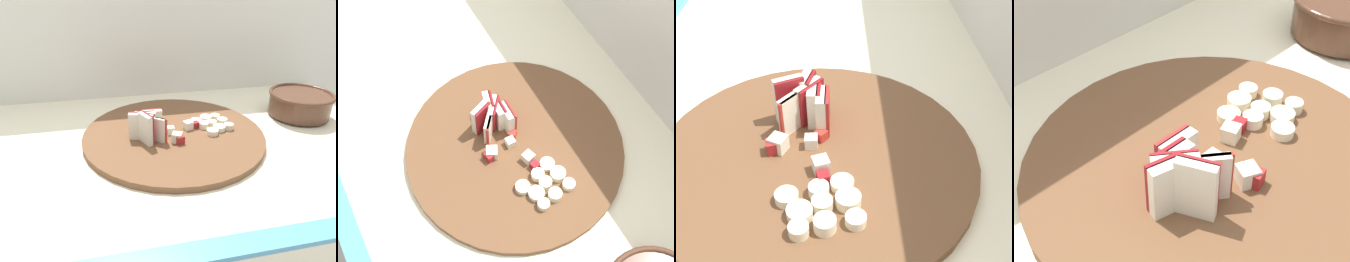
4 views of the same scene
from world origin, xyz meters
The scene contains 6 objects.
tiled_countertop centered at (0.00, 0.00, 0.45)m, with size 1.19×0.66×0.91m.
tile_backsplash centered at (0.00, 0.35, 0.66)m, with size 2.40×0.04×1.31m, color silver.
cutting_board centered at (0.02, 0.03, 0.90)m, with size 0.42×0.42×0.01m, color brown.
apple_wedge_fan centered at (-0.04, 0.02, 0.94)m, with size 0.08×0.08×0.07m.
apple_dice_pile centered at (0.03, 0.01, 0.92)m, with size 0.10×0.09×0.02m.
banana_slice_rows centered at (0.12, 0.04, 0.92)m, with size 0.09×0.10×0.02m.
Camera 2 is at (0.42, -0.20, 1.70)m, focal length 50.49 mm.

